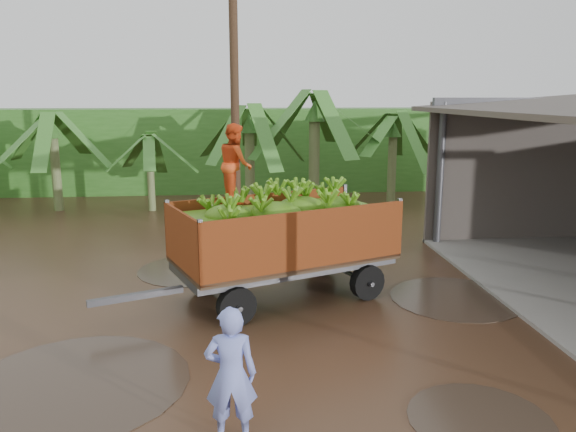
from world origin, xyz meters
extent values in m
plane|color=black|center=(0.00, 0.00, 0.00)|extent=(100.00, 100.00, 0.00)
cube|color=#2D661E|center=(-2.00, 16.00, 1.80)|extent=(22.00, 3.00, 3.60)
cube|color=#47474C|center=(-2.25, 0.64, 0.54)|extent=(1.67, 0.78, 0.12)
imported|color=#E44B1A|center=(-0.38, 1.72, 2.85)|extent=(0.74, 0.87, 1.59)
imported|color=#7C8BE3|center=(-0.47, -3.15, 0.87)|extent=(0.64, 0.43, 1.74)
cylinder|color=#47301E|center=(-0.37, 6.64, 4.30)|extent=(0.24, 0.24, 8.59)
camera|label=1|loc=(-0.35, -9.39, 4.17)|focal=35.00mm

